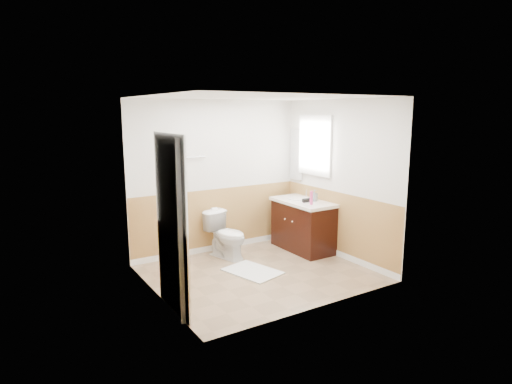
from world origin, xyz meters
TOP-DOWN VIEW (x-y plane):
  - floor at (0.00, 0.00)m, footprint 3.00×3.00m
  - ceiling at (0.00, 0.00)m, footprint 3.00×3.00m
  - wall_back at (0.00, 1.30)m, footprint 3.00×0.00m
  - wall_front at (0.00, -1.30)m, footprint 3.00×0.00m
  - wall_left at (-1.50, 0.00)m, footprint 0.00×3.00m
  - wall_right at (1.50, 0.00)m, footprint 0.00×3.00m
  - wainscot_back at (0.00, 1.29)m, footprint 3.00×0.00m
  - wainscot_front at (0.00, -1.29)m, footprint 3.00×0.00m
  - wainscot_left at (-1.49, 0.00)m, footprint 0.00×2.60m
  - wainscot_right at (1.49, 0.00)m, footprint 0.00×2.60m
  - toilet at (-0.06, 0.88)m, footprint 0.58×0.80m
  - bath_mat at (-0.06, 0.09)m, footprint 0.74×0.92m
  - vanity_cabinet at (1.21, 0.53)m, footprint 0.55×1.10m
  - vanity_knob_left at (0.91, 0.43)m, footprint 0.03×0.03m
  - vanity_knob_right at (0.91, 0.63)m, footprint 0.03×0.03m
  - countertop at (1.20, 0.53)m, footprint 0.60×1.15m
  - sink_basin at (1.21, 0.68)m, footprint 0.36×0.36m
  - faucet at (1.39, 0.68)m, footprint 0.02×0.02m
  - lotion_bottle at (1.11, 0.21)m, footprint 0.05×0.05m
  - soap_dispenser at (1.33, 0.40)m, footprint 0.11×0.11m
  - hair_dryer_body at (1.16, 0.40)m, footprint 0.14×0.07m
  - hair_dryer_handle at (1.13, 0.41)m, footprint 0.03×0.03m
  - mirror_panel at (1.48, 1.10)m, footprint 0.02×0.35m
  - window_frame at (1.47, 0.59)m, footprint 0.04×0.80m
  - window_glass at (1.49, 0.59)m, footprint 0.01×0.70m
  - door at (-1.40, -0.45)m, footprint 0.29×0.78m
  - door_frame at (-1.48, -0.45)m, footprint 0.02×0.92m
  - door_knob at (-1.34, -0.12)m, footprint 0.06×0.06m
  - towel_bar at (-0.55, 1.25)m, footprint 0.62×0.02m
  - tp_holder_bar at (-0.10, 1.23)m, footprint 0.14×0.02m
  - tp_roll at (-0.10, 1.23)m, footprint 0.10×0.11m
  - tp_sheet at (-0.10, 1.23)m, footprint 0.10×0.01m

SIDE VIEW (x-z plane):
  - floor at x=0.00m, z-range 0.00..0.00m
  - bath_mat at x=-0.06m, z-range 0.00..0.02m
  - toilet at x=-0.06m, z-range 0.00..0.73m
  - vanity_cabinet at x=1.21m, z-range 0.00..0.80m
  - wainscot_back at x=0.00m, z-range -1.00..2.00m
  - wainscot_front at x=0.00m, z-range -1.00..2.00m
  - wainscot_left at x=-1.49m, z-range -0.80..1.80m
  - wainscot_right at x=1.49m, z-range -0.80..1.80m
  - vanity_knob_left at x=0.91m, z-range 0.53..0.57m
  - vanity_knob_right at x=0.91m, z-range 0.53..0.57m
  - tp_sheet at x=-0.10m, z-range 0.51..0.67m
  - tp_holder_bar at x=-0.10m, z-range 0.69..0.71m
  - tp_roll at x=-0.10m, z-range 0.64..0.76m
  - countertop at x=1.20m, z-range 0.80..0.85m
  - hair_dryer_handle at x=1.13m, z-range 0.82..0.89m
  - sink_basin at x=1.21m, z-range 0.85..0.87m
  - hair_dryer_body at x=1.16m, z-range 0.85..0.92m
  - faucet at x=1.39m, z-range 0.85..0.99m
  - soap_dispenser at x=1.33m, z-range 0.85..1.04m
  - door_knob at x=-1.34m, z-range 0.92..0.98m
  - lotion_bottle at x=1.11m, z-range 0.85..1.07m
  - door at x=-1.40m, z-range 0.00..2.04m
  - door_frame at x=-1.48m, z-range -0.02..2.08m
  - wall_back at x=0.00m, z-range -0.25..2.75m
  - wall_front at x=0.00m, z-range -0.25..2.75m
  - wall_left at x=-1.50m, z-range -0.25..2.75m
  - wall_right at x=1.50m, z-range -0.25..2.75m
  - mirror_panel at x=1.48m, z-range 1.10..2.00m
  - towel_bar at x=-0.55m, z-range 1.59..1.61m
  - window_frame at x=1.47m, z-range 1.25..2.25m
  - window_glass at x=1.49m, z-range 1.30..2.20m
  - ceiling at x=0.00m, z-range 2.50..2.50m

